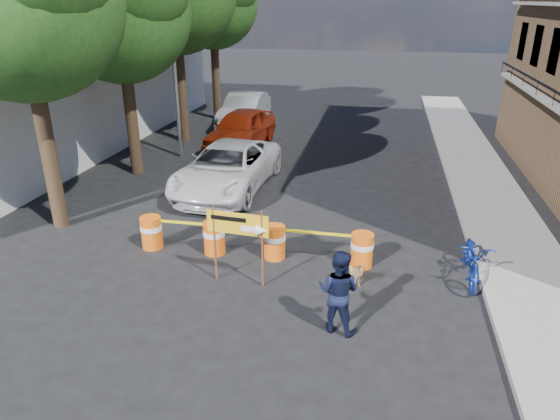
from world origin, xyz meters
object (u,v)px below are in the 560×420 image
at_px(detour_sign, 246,230).
at_px(pedestrian, 338,292).
at_px(sedan_red, 241,129).
at_px(bicycle, 476,239).
at_px(barrel_far_left, 151,232).
at_px(barrel_mid_left, 214,237).
at_px(sedan_silver, 245,110).
at_px(barrel_far_right, 362,249).
at_px(suv_white, 227,168).
at_px(dog, 349,273).
at_px(barrel_mid_right, 275,241).

relative_size(detour_sign, pedestrian, 1.07).
distance_m(detour_sign, sedan_red, 12.11).
height_order(detour_sign, bicycle, bicycle).
xyz_separation_m(barrel_far_left, barrel_mid_left, (1.78, 0.03, 0.00)).
bearing_deg(bicycle, barrel_mid_left, -177.52).
height_order(pedestrian, sedan_silver, pedestrian).
distance_m(barrel_mid_left, sedan_red, 10.49).
distance_m(barrel_far_right, sedan_red, 11.84).
height_order(barrel_far_left, bicycle, bicycle).
bearing_deg(bicycle, barrel_far_left, -177.27).
height_order(barrel_mid_left, suv_white, suv_white).
bearing_deg(barrel_far_left, dog, -9.80).
xyz_separation_m(detour_sign, bicycle, (5.24, 1.31, -0.34)).
bearing_deg(barrel_mid_left, barrel_far_right, 1.06).
bearing_deg(sedan_red, barrel_far_right, -53.26).
bearing_deg(dog, barrel_far_left, 101.48).
xyz_separation_m(barrel_mid_left, barrel_far_right, (3.88, 0.07, 0.00)).
distance_m(barrel_far_left, dog, 5.51).
height_order(pedestrian, sedan_red, pedestrian).
xyz_separation_m(detour_sign, suv_white, (-2.36, 6.09, -0.61)).
relative_size(barrel_mid_left, dog, 1.13).
bearing_deg(bicycle, barrel_far_right, -179.55).
distance_m(barrel_mid_right, suv_white, 5.41).
distance_m(barrel_far_right, pedestrian, 2.82).
bearing_deg(dog, sedan_red, 48.56).
distance_m(detour_sign, bicycle, 5.42).
distance_m(barrel_mid_left, barrel_mid_right, 1.62).
bearing_deg(barrel_far_right, suv_white, 136.80).
bearing_deg(dog, barrel_mid_left, 96.48).
relative_size(barrel_far_left, sedan_red, 0.18).
bearing_deg(sedan_silver, barrel_far_right, -64.90).
height_order(detour_sign, sedan_silver, detour_sign).
relative_size(barrel_far_right, suv_white, 0.16).
relative_size(barrel_far_left, barrel_mid_right, 1.00).
bearing_deg(pedestrian, barrel_far_left, -12.66).
height_order(barrel_mid_left, detour_sign, detour_sign).
bearing_deg(suv_white, barrel_mid_left, -73.99).
xyz_separation_m(barrel_mid_left, suv_white, (-1.10, 4.74, 0.33)).
bearing_deg(detour_sign, sedan_silver, 109.75).
xyz_separation_m(pedestrian, sedan_silver, (-6.63, 17.05, -0.04)).
distance_m(barrel_mid_left, bicycle, 6.53).
height_order(suv_white, sedan_red, sedan_red).
bearing_deg(barrel_mid_right, detour_sign, -104.26).
bearing_deg(pedestrian, barrel_far_right, -83.09).
bearing_deg(barrel_mid_right, sedan_silver, 108.28).
bearing_deg(sedan_silver, bicycle, -57.22).
xyz_separation_m(bicycle, sedan_red, (-8.65, 10.30, -0.21)).
height_order(barrel_far_right, pedestrian, pedestrian).
xyz_separation_m(suv_white, sedan_silver, (-2.00, 9.61, 0.05)).
bearing_deg(sedan_red, barrel_mid_right, -63.55).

